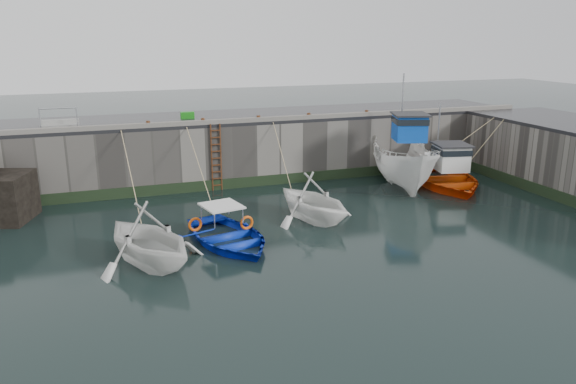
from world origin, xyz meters
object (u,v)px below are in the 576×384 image
object	(u,v)px
boat_far_orange	(445,177)
bollard_c	(258,118)
boat_near_white	(150,263)
boat_near_blacktrim	(312,219)
bollard_a	(148,124)
boat_near_blue	(229,243)
bollard_d	(309,116)
bollard_b	(203,121)
bollard_e	(367,113)
boat_far_white	(405,163)
fish_crate	(187,115)
ladder	(216,158)

from	to	relation	value
boat_far_orange	bollard_c	world-z (taller)	boat_far_orange
boat_near_white	boat_far_orange	world-z (taller)	boat_far_orange
boat_near_blacktrim	boat_near_white	bearing A→B (deg)	-176.50
boat_near_blacktrim	bollard_a	distance (m)	8.82
boat_far_orange	bollard_a	distance (m)	14.47
boat_near_blue	bollard_d	size ratio (longest dim) A/B	16.92
boat_near_blue	bollard_b	bearing A→B (deg)	73.31
bollard_a	bollard_e	xyz separation A→B (m)	(11.00, 0.00, 0.00)
bollard_c	bollard_d	size ratio (longest dim) A/B	1.00
boat_far_white	bollard_c	world-z (taller)	boat_far_white
boat_far_white	boat_far_orange	xyz separation A→B (m)	(1.95, -0.61, -0.73)
bollard_a	fish_crate	bearing A→B (deg)	44.75
boat_near_blue	boat_far_white	distance (m)	11.19
bollard_e	bollard_d	bearing A→B (deg)	180.00
boat_near_white	bollard_b	size ratio (longest dim) A/B	15.89
boat_near_white	bollard_e	xyz separation A→B (m)	(12.01, 8.30, 3.30)
boat_near_blacktrim	bollard_e	world-z (taller)	bollard_e
bollard_c	bollard_e	distance (m)	5.80
boat_near_blue	bollard_d	distance (m)	10.02
ladder	bollard_b	bearing A→B (deg)	146.14
ladder	bollard_b	xyz separation A→B (m)	(-0.50, 0.34, 1.71)
bollard_a	bollard_c	xyz separation A→B (m)	(5.20, 0.00, 0.00)
boat_near_blue	boat_far_orange	size ratio (longest dim) A/B	0.69
boat_far_white	boat_far_orange	distance (m)	2.17
ladder	bollard_e	world-z (taller)	bollard_e
boat_far_white	ladder	bearing A→B (deg)	-175.70
boat_near_white	boat_near_blue	world-z (taller)	boat_near_white
bollard_b	boat_near_blacktrim	bearing A→B (deg)	-61.26
boat_far_white	bollard_a	world-z (taller)	boat_far_white
boat_far_white	bollard_b	world-z (taller)	boat_far_white
ladder	boat_near_white	bearing A→B (deg)	-116.73
boat_far_orange	boat_near_white	bearing A→B (deg)	-147.82
boat_near_blacktrim	ladder	bearing A→B (deg)	99.72
bollard_c	bollard_e	world-z (taller)	same
bollard_d	ladder	bearing A→B (deg)	-176.00
fish_crate	bollard_d	size ratio (longest dim) A/B	2.38
ladder	boat_near_blacktrim	bearing A→B (deg)	-63.84
boat_near_white	fish_crate	size ratio (longest dim) A/B	6.67
boat_near_white	bollard_d	size ratio (longest dim) A/B	15.89
boat_near_blacktrim	bollard_b	world-z (taller)	bollard_b
boat_near_white	boat_near_blue	bearing A→B (deg)	-6.46
bollard_d	bollard_e	xyz separation A→B (m)	(3.20, 0.00, 0.00)
boat_near_blue	boat_near_blacktrim	size ratio (longest dim) A/B	1.13
bollard_b	bollard_c	xyz separation A→B (m)	(2.70, 0.00, 0.00)
boat_far_white	bollard_d	world-z (taller)	boat_far_white
boat_far_orange	bollard_c	xyz separation A→B (m)	(-8.63, 3.13, 2.90)
boat_near_blue	fish_crate	world-z (taller)	fish_crate
boat_far_orange	bollard_d	distance (m)	7.38
ladder	boat_far_orange	distance (m)	11.25
bollard_b	boat_far_white	bearing A→B (deg)	-15.03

